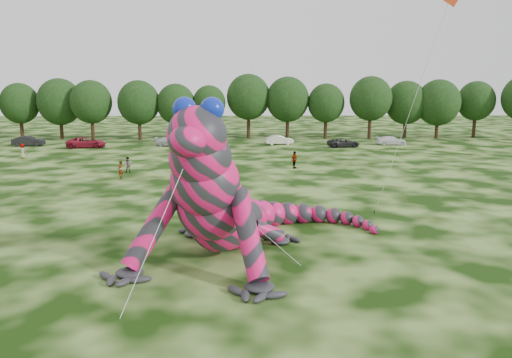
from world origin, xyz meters
The scene contains 27 objects.
ground centered at (0.00, 0.00, 0.00)m, with size 240.00×240.00×0.00m, color #16330A.
inflatable_gecko centered at (5.60, 2.46, 4.14)m, with size 13.95×16.57×8.29m, color #E01260, non-canonical shape.
flying_kite centered at (17.76, 5.05, 12.72)m, with size 3.17×5.39×14.74m.
tree_4 centered at (-29.64, 58.71, 4.53)m, with size 6.22×5.60×9.06m, color black, non-canonical shape.
tree_5 centered at (-23.12, 58.44, 4.90)m, with size 7.16×6.44×9.80m, color black, non-canonical shape.
tree_6 centered at (-17.56, 56.68, 4.75)m, with size 6.52×5.86×9.49m, color black, non-canonical shape.
tree_7 centered at (-10.08, 56.80, 4.74)m, with size 6.68×6.01×9.48m, color black, non-canonical shape.
tree_8 centered at (-4.22, 56.99, 4.47)m, with size 6.14×5.53×8.94m, color black, non-canonical shape.
tree_9 centered at (1.06, 57.35, 4.34)m, with size 5.27×4.74×8.68m, color black, non-canonical shape.
tree_10 centered at (7.40, 58.58, 5.25)m, with size 7.09×6.38×10.50m, color black, non-canonical shape.
tree_11 centered at (13.79, 58.20, 5.03)m, with size 7.01×6.31×10.07m, color black, non-canonical shape.
tree_12 centered at (20.01, 57.74, 4.49)m, with size 5.99×5.39×8.97m, color black, non-canonical shape.
tree_13 centered at (27.13, 57.13, 5.06)m, with size 6.83×6.15×10.13m, color black, non-canonical shape.
tree_14 centered at (33.46, 58.72, 4.70)m, with size 6.82×6.14×9.40m, color black, non-canonical shape.
tree_15 centered at (38.47, 57.77, 4.82)m, with size 7.17×6.45×9.63m, color black, non-canonical shape.
tree_16 centered at (45.45, 59.37, 4.69)m, with size 6.26×5.63×9.37m, color black, non-canonical shape.
car_1 centered at (-24.60, 48.99, 0.73)m, with size 1.54×4.42×1.46m, color black.
car_2 centered at (-15.63, 46.81, 0.75)m, with size 2.50×5.43×1.51m, color maroon.
car_3 centered at (-4.08, 48.68, 0.64)m, with size 1.80×4.43×1.29m, color silver.
car_4 centered at (1.79, 48.50, 0.71)m, with size 1.67×4.16×1.42m, color #132344.
car_5 centered at (11.81, 49.89, 0.69)m, with size 1.45×4.16×1.37m, color silver.
car_6 centered at (20.79, 46.54, 0.63)m, with size 2.11×4.57×1.27m, color #252528.
car_7 centered at (28.39, 49.02, 0.64)m, with size 1.78×4.38×1.27m, color white.
spectator_1 centered at (-5.13, 26.17, 0.81)m, with size 0.78×0.61×1.61m, color gray.
spectator_3 centered at (11.90, 28.48, 0.91)m, with size 1.07×0.45×1.82m, color gray.
spectator_4 centered at (-20.12, 36.59, 0.89)m, with size 0.87×0.56×1.77m, color gray.
spectator_0 centered at (-5.13, 22.89, 0.84)m, with size 0.62×0.40×1.69m, color gray.
Camera 1 is at (6.42, -23.75, 8.79)m, focal length 35.00 mm.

